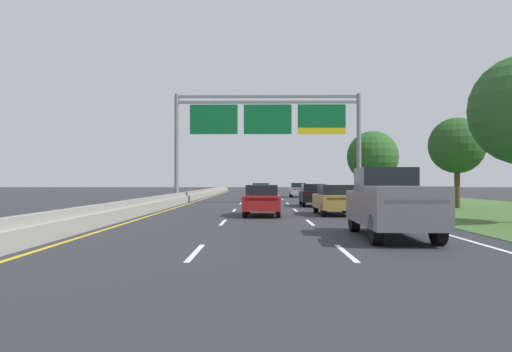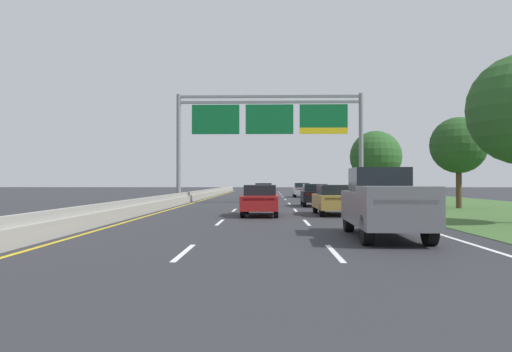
% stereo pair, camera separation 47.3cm
% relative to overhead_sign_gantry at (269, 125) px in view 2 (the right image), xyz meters
% --- Properties ---
extents(ground_plane, '(220.00, 220.00, 0.00)m').
position_rel_overhead_sign_gantry_xyz_m(ground_plane, '(-0.30, -3.31, -6.30)').
color(ground_plane, '#2B2B30').
extents(lane_striping, '(11.96, 106.00, 0.01)m').
position_rel_overhead_sign_gantry_xyz_m(lane_striping, '(-0.30, -3.77, -6.30)').
color(lane_striping, white).
rests_on(lane_striping, ground).
extents(grass_verge_right, '(14.00, 110.00, 0.02)m').
position_rel_overhead_sign_gantry_xyz_m(grass_verge_right, '(13.65, -3.31, -6.29)').
color(grass_verge_right, '#3D602D').
rests_on(grass_verge_right, ground).
extents(median_barrier_concrete, '(0.60, 110.00, 0.85)m').
position_rel_overhead_sign_gantry_xyz_m(median_barrier_concrete, '(-6.90, -3.31, -5.95)').
color(median_barrier_concrete, '#99968E').
rests_on(median_barrier_concrete, ground).
extents(overhead_sign_gantry, '(15.06, 0.42, 8.82)m').
position_rel_overhead_sign_gantry_xyz_m(overhead_sign_gantry, '(0.00, 0.00, 0.00)').
color(overhead_sign_gantry, gray).
rests_on(overhead_sign_gantry, ground).
extents(pickup_truck_grey, '(2.12, 5.44, 2.20)m').
position_rel_overhead_sign_gantry_xyz_m(pickup_truck_grey, '(3.53, -24.40, -5.23)').
color(pickup_truck_grey, slate).
rests_on(pickup_truck_grey, ground).
extents(car_gold_right_lane_sedan, '(1.90, 4.43, 1.57)m').
position_rel_overhead_sign_gantry_xyz_m(car_gold_right_lane_sedan, '(3.34, -13.82, -5.49)').
color(car_gold_right_lane_sedan, '#A38438').
rests_on(car_gold_right_lane_sedan, ground).
extents(car_navy_centre_lane_sedan, '(1.87, 4.42, 1.57)m').
position_rel_overhead_sign_gantry_xyz_m(car_navy_centre_lane_sedan, '(-0.55, 8.91, -5.49)').
color(car_navy_centre_lane_sedan, '#161E47').
rests_on(car_navy_centre_lane_sedan, ground).
extents(car_silver_right_lane_sedan, '(1.84, 4.41, 1.57)m').
position_rel_overhead_sign_gantry_xyz_m(car_silver_right_lane_sedan, '(3.60, 15.41, -5.49)').
color(car_silver_right_lane_sedan, '#B2B5BA').
rests_on(car_silver_right_lane_sedan, ground).
extents(car_red_centre_lane_sedan, '(1.91, 4.44, 1.57)m').
position_rel_overhead_sign_gantry_xyz_m(car_red_centre_lane_sedan, '(-0.48, -14.60, -5.49)').
color(car_red_centre_lane_sedan, maroon).
rests_on(car_red_centre_lane_sedan, ground).
extents(car_black_right_lane_sedan, '(1.89, 4.43, 1.57)m').
position_rel_overhead_sign_gantry_xyz_m(car_black_right_lane_sedan, '(3.18, -4.82, -5.49)').
color(car_black_right_lane_sedan, black).
rests_on(car_black_right_lane_sedan, ground).
extents(roadside_tree_mid, '(3.63, 3.63, 5.91)m').
position_rel_overhead_sign_gantry_xyz_m(roadside_tree_mid, '(12.21, -7.57, -2.23)').
color(roadside_tree_mid, '#4C3823').
rests_on(roadside_tree_mid, ground).
extents(roadside_tree_far, '(4.75, 4.75, 6.41)m').
position_rel_overhead_sign_gantry_xyz_m(roadside_tree_far, '(9.81, 6.15, -2.27)').
color(roadside_tree_far, '#4C3823').
rests_on(roadside_tree_far, ground).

